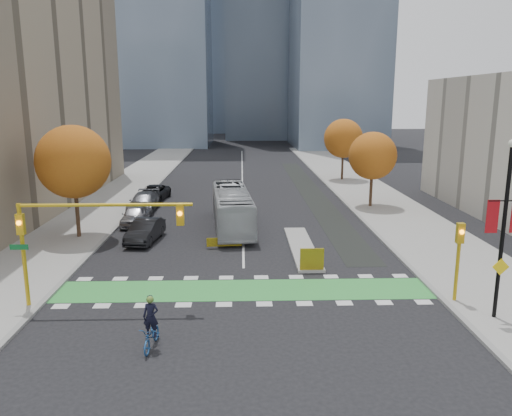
{
  "coord_description": "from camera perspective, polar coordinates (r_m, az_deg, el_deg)",
  "views": [
    {
      "loc": [
        -0.09,
        -23.54,
        9.93
      ],
      "look_at": [
        0.84,
        8.27,
        3.0
      ],
      "focal_mm": 35.0,
      "sensor_mm": 36.0,
      "label": 1
    }
  ],
  "objects": [
    {
      "name": "hazard_board",
      "position": [
        29.49,
        6.41,
        -5.83
      ],
      "size": [
        1.4,
        0.12,
        1.3
      ],
      "primitive_type": "cube",
      "color": "yellow",
      "rests_on": "median_island"
    },
    {
      "name": "cyclist",
      "position": [
        21.26,
        -11.86,
        -13.58
      ],
      "size": [
        0.89,
        2.01,
        2.25
      ],
      "rotation": [
        0.0,
        0.0,
        -0.11
      ],
      "color": "navy",
      "rests_on": "ground"
    },
    {
      "name": "tree_east_near",
      "position": [
        47.39,
        13.18,
        5.83
      ],
      "size": [
        4.4,
        4.4,
        7.08
      ],
      "color": "#332114",
      "rests_on": "ground"
    },
    {
      "name": "ground",
      "position": [
        25.55,
        -1.37,
        -10.59
      ],
      "size": [
        300.0,
        300.0,
        0.0
      ],
      "primitive_type": "plane",
      "color": "black",
      "rests_on": "ground"
    },
    {
      "name": "tree_east_far",
      "position": [
        62.99,
        9.95,
        7.83
      ],
      "size": [
        4.8,
        4.8,
        7.65
      ],
      "color": "#332114",
      "rests_on": "ground"
    },
    {
      "name": "curb_east",
      "position": [
        45.77,
        11.1,
        -0.38
      ],
      "size": [
        0.3,
        120.0,
        0.16
      ],
      "primitive_type": "cube",
      "color": "gray",
      "rests_on": "ground"
    },
    {
      "name": "curb_west",
      "position": [
        45.73,
        -14.15,
        -0.54
      ],
      "size": [
        0.3,
        120.0,
        0.16
      ],
      "primitive_type": "cube",
      "color": "gray",
      "rests_on": "ground"
    },
    {
      "name": "sidewalk_west",
      "position": [
        46.61,
        -18.36,
        -0.56
      ],
      "size": [
        7.0,
        120.0,
        0.15
      ],
      "primitive_type": "cube",
      "color": "gray",
      "rests_on": "ground"
    },
    {
      "name": "tower_far",
      "position": [
        166.33,
        -3.24,
        22.68
      ],
      "size": [
        26.0,
        26.0,
        80.0
      ],
      "primitive_type": "cube",
      "color": "#47566B",
      "rests_on": "ground"
    },
    {
      "name": "sidewalk_east",
      "position": [
        46.66,
        15.3,
        -0.35
      ],
      "size": [
        7.0,
        120.0,
        0.15
      ],
      "primitive_type": "cube",
      "color": "gray",
      "rests_on": "ground"
    },
    {
      "name": "banner_lamppost",
      "position": [
        24.6,
        26.49,
        -1.52
      ],
      "size": [
        1.65,
        0.36,
        8.28
      ],
      "color": "black",
      "rests_on": "ground"
    },
    {
      "name": "traffic_signal_west",
      "position": [
        25.03,
        -19.89,
        -2.09
      ],
      "size": [
        8.53,
        0.56,
        5.2
      ],
      "color": "#BF9914",
      "rests_on": "ground"
    },
    {
      "name": "bus",
      "position": [
        39.12,
        -2.75,
        -0.03
      ],
      "size": [
        3.62,
        11.65,
        3.2
      ],
      "primitive_type": "imported",
      "rotation": [
        0.0,
        0.0,
        0.08
      ],
      "color": "#B1B5B9",
      "rests_on": "ground"
    },
    {
      "name": "centre_line",
      "position": [
        64.31,
        -1.58,
        3.4
      ],
      "size": [
        0.15,
        70.0,
        0.01
      ],
      "primitive_type": "cube",
      "color": "silver",
      "rests_on": "ground"
    },
    {
      "name": "tree_west",
      "position": [
        37.73,
        -20.15,
        4.97
      ],
      "size": [
        5.2,
        5.2,
        8.22
      ],
      "color": "#332114",
      "rests_on": "ground"
    },
    {
      "name": "median_island",
      "position": [
        34.24,
        5.27,
        -4.49
      ],
      "size": [
        1.6,
        10.0,
        0.16
      ],
      "primitive_type": "cube",
      "color": "gray",
      "rests_on": "ground"
    },
    {
      "name": "bike_lane_paint",
      "position": [
        54.98,
        6.29,
        1.81
      ],
      "size": [
        2.5,
        50.0,
        0.01
      ],
      "primitive_type": "cube",
      "color": "black",
      "rests_on": "ground"
    },
    {
      "name": "parked_car_c",
      "position": [
        46.33,
        -12.73,
        0.64
      ],
      "size": [
        2.36,
        5.7,
        1.65
      ],
      "primitive_type": "imported",
      "rotation": [
        0.0,
        0.0,
        -0.01
      ],
      "color": "#4E4F53",
      "rests_on": "ground"
    },
    {
      "name": "parked_car_b",
      "position": [
        36.39,
        -12.55,
        -2.56
      ],
      "size": [
        2.28,
        4.99,
        1.59
      ],
      "primitive_type": "imported",
      "rotation": [
        0.0,
        0.0,
        -0.13
      ],
      "color": "black",
      "rests_on": "ground"
    },
    {
      "name": "tower_ne",
      "position": [
        112.19,
        9.38,
        22.44
      ],
      "size": [
        18.0,
        24.0,
        60.0
      ],
      "primitive_type": "cube",
      "color": "#47566B",
      "rests_on": "ground"
    },
    {
      "name": "bike_crossing",
      "position": [
        26.94,
        -1.39,
        -9.34
      ],
      "size": [
        20.0,
        3.0,
        0.01
      ],
      "primitive_type": "cube",
      "color": "green",
      "rests_on": "ground"
    },
    {
      "name": "parked_car_a",
      "position": [
        41.5,
        -13.66,
        -0.8
      ],
      "size": [
        1.94,
        4.65,
        1.57
      ],
      "primitive_type": "imported",
      "rotation": [
        0.0,
        0.0,
        0.02
      ],
      "color": "gray",
      "rests_on": "ground"
    },
    {
      "name": "traffic_signal_east",
      "position": [
        26.35,
        22.16,
        -4.5
      ],
      "size": [
        0.35,
        0.43,
        4.1
      ],
      "color": "#BF9914",
      "rests_on": "ground"
    },
    {
      "name": "parked_car_d",
      "position": [
        51.17,
        -11.68,
        1.69
      ],
      "size": [
        3.11,
        5.64,
        1.5
      ],
      "primitive_type": "imported",
      "rotation": [
        0.0,
        0.0,
        -0.12
      ],
      "color": "black",
      "rests_on": "ground"
    }
  ]
}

